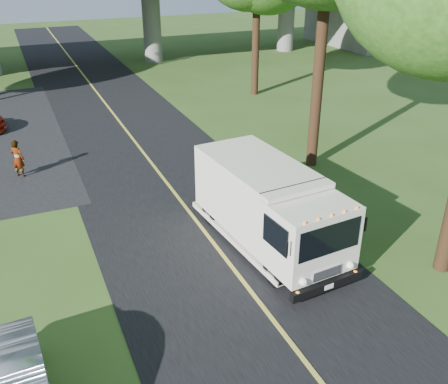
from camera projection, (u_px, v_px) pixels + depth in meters
ground at (292, 345)px, 11.54m from camera, size 120.00×120.00×0.00m
road at (164, 179)px, 19.76m from camera, size 7.00×90.00×0.02m
lane_line at (164, 179)px, 19.75m from camera, size 0.12×90.00×0.01m
overpass at (70, 4)px, 35.86m from camera, size 54.00×10.00×7.30m
step_van at (267, 205)px, 14.87m from camera, size 2.73×6.20×2.53m
pedestrian at (18, 159)px, 19.68m from camera, size 0.67×0.64×1.53m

